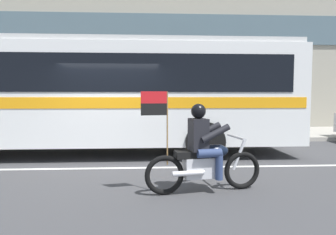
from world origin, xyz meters
TOP-DOWN VIEW (x-y plane):
  - ground_plane at (0.00, 0.00)m, footprint 60.00×60.00m
  - sidewalk_curb at (0.00, 5.10)m, footprint 28.00×3.80m
  - lane_center_stripe at (0.00, -0.60)m, footprint 26.60×0.14m
  - transit_bus at (-0.92, 1.19)m, footprint 12.23×2.67m
  - motorcycle_with_rider at (1.97, -2.43)m, footprint 2.17×0.73m

SIDE VIEW (x-z plane):
  - ground_plane at x=0.00m, z-range 0.00..0.00m
  - lane_center_stripe at x=0.00m, z-range 0.00..0.01m
  - sidewalk_curb at x=0.00m, z-range 0.00..0.15m
  - motorcycle_with_rider at x=1.97m, z-range -0.22..1.55m
  - transit_bus at x=-0.92m, z-range 0.27..3.49m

